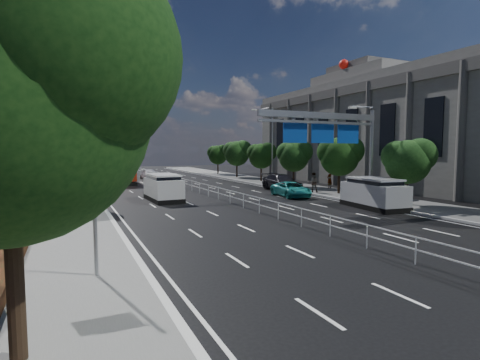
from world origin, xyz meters
TOP-DOWN VIEW (x-y plane):
  - ground at (0.00, 0.00)m, footprint 160.00×160.00m
  - sidewalk_near at (-11.50, 0.00)m, footprint 5.00×140.00m
  - kerb_near at (-9.00, 0.00)m, footprint 0.25×140.00m
  - median_fence at (0.00, 22.50)m, footprint 0.05×85.00m
  - hedge_near at (-13.30, 5.00)m, footprint 1.00×36.00m
  - toilet_sign at (-10.95, 0.00)m, footprint 1.62×0.18m
  - overhead_gantry at (6.74, 10.05)m, footprint 10.24×0.38m
  - streetlight_far at (10.50, 26.00)m, footprint 2.78×2.40m
  - civic_hall at (23.72, 22.00)m, footprint 14.40×36.00m
  - near_tree_big at (-12.13, -4.53)m, footprint 5.72×5.33m
  - near_tree_back at (-11.94, 17.97)m, footprint 4.84×4.51m
  - far_tree_c at (11.24, 6.98)m, footprint 3.52×3.28m
  - far_tree_d at (11.25, 14.48)m, footprint 3.85×3.59m
  - far_tree_e at (11.25, 21.98)m, footprint 3.63×3.38m
  - far_tree_f at (11.24, 29.48)m, footprint 3.52×3.28m
  - far_tree_g at (11.25, 36.98)m, footprint 3.96×3.69m
  - far_tree_h at (11.24, 44.48)m, footprint 3.41×3.18m
  - white_minivan at (-4.24, 17.37)m, footprint 2.27×5.01m
  - red_bus at (-5.41, 36.69)m, footprint 2.95×11.98m
  - near_car_silver at (-1.00, 39.88)m, footprint 1.79×4.44m
  - near_car_dark at (-5.50, 55.75)m, footprint 2.29×5.10m
  - silver_minivan at (8.30, 7.27)m, footprint 2.75×5.35m
  - parked_car_teal at (6.50, 15.17)m, footprint 2.56×4.82m
  - parked_car_dark at (8.30, 19.69)m, footprint 2.59×5.78m
  - pedestrian_a at (13.40, 18.60)m, footprint 0.77×0.61m
  - pedestrian_b at (9.60, 16.19)m, footprint 1.12×1.03m

SIDE VIEW (x-z plane):
  - ground at x=0.00m, z-range 0.00..0.00m
  - sidewalk_near at x=-11.50m, z-range 0.00..0.14m
  - kerb_near at x=-9.00m, z-range -0.01..0.15m
  - hedge_near at x=-13.30m, z-range 0.14..0.58m
  - median_fence at x=0.00m, z-range 0.01..1.04m
  - parked_car_teal at x=6.50m, z-range 0.00..1.29m
  - near_car_silver at x=-1.00m, z-range 0.00..1.51m
  - near_car_dark at x=-5.50m, z-range 0.00..1.63m
  - parked_car_dark at x=8.30m, z-range 0.00..1.65m
  - silver_minivan at x=8.30m, z-range -0.02..2.12m
  - pedestrian_a at x=13.40m, z-range 0.14..1.97m
  - white_minivan at x=-4.24m, z-range -0.02..2.13m
  - pedestrian_b at x=9.60m, z-range 0.14..1.98m
  - red_bus at x=-5.41m, z-range 0.08..3.65m
  - toilet_sign at x=-10.95m, z-range 0.77..5.11m
  - far_tree_h at x=11.24m, z-range 0.97..5.88m
  - far_tree_c at x=11.24m, z-range 0.95..5.90m
  - far_tree_f at x=11.24m, z-range 0.98..6.00m
  - far_tree_e at x=11.25m, z-range 0.99..6.12m
  - far_tree_d at x=11.25m, z-range 1.02..6.36m
  - far_tree_g at x=11.25m, z-range 1.03..6.48m
  - near_tree_back at x=-11.94m, z-range 1.27..7.96m
  - streetlight_far at x=10.50m, z-range 0.71..9.71m
  - near_tree_big at x=-12.13m, z-range 1.42..9.13m
  - overhead_gantry at x=6.74m, z-range 1.88..9.33m
  - civic_hall at x=23.72m, z-range -0.91..13.44m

